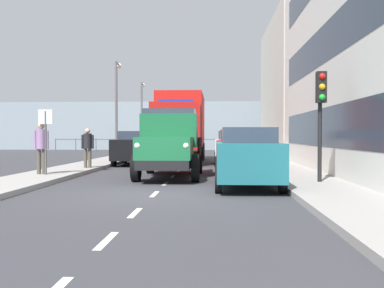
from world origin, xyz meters
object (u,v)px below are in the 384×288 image
object	(u,v)px
pedestrian_in_dark_coat	(41,143)
pedestrian_with_bag	(88,145)
lamp_post_promenade	(117,100)
traffic_light_near	(321,102)
car_teal_kerbside_near	(247,157)
car_red_kerbside_1	(238,151)
truck_vintage_green	(170,145)
street_sign	(46,130)
car_black_oppositeside_0	(137,147)
lorry_cargo_red	(180,125)
car_grey_oppositeside_1	(151,145)
lamp_post_far	(142,110)
car_white_kerbside_2	(233,147)

from	to	relation	value
pedestrian_in_dark_coat	pedestrian_with_bag	world-z (taller)	pedestrian_in_dark_coat
pedestrian_in_dark_coat	lamp_post_promenade	distance (m)	12.34
pedestrian_with_bag	traffic_light_near	world-z (taller)	traffic_light_near
car_teal_kerbside_near	pedestrian_with_bag	bearing A→B (deg)	-42.16
car_teal_kerbside_near	car_red_kerbside_1	size ratio (longest dim) A/B	0.99
truck_vintage_green	street_sign	bearing A→B (deg)	7.05
car_black_oppositeside_0	pedestrian_in_dark_coat	bearing A→B (deg)	74.30
truck_vintage_green	lorry_cargo_red	xyz separation A→B (m)	(0.36, -9.47, 0.90)
pedestrian_in_dark_coat	lamp_post_promenade	world-z (taller)	lamp_post_promenade
car_red_kerbside_1	car_grey_oppositeside_1	size ratio (longest dim) A/B	0.87
car_red_kerbside_1	lamp_post_far	world-z (taller)	lamp_post_far
lorry_cargo_red	street_sign	bearing A→B (deg)	68.73
street_sign	car_white_kerbside_2	bearing A→B (deg)	-130.57
traffic_light_near	lamp_post_promenade	world-z (taller)	lamp_post_promenade
lamp_post_promenade	car_white_kerbside_2	bearing A→B (deg)	147.94
pedestrian_in_dark_coat	lamp_post_promenade	size ratio (longest dim) A/B	0.31
car_teal_kerbside_near	lamp_post_far	world-z (taller)	lamp_post_far
truck_vintage_green	lorry_cargo_red	world-z (taller)	lorry_cargo_red
car_red_kerbside_1	car_grey_oppositeside_1	world-z (taller)	same
car_grey_oppositeside_1	car_black_oppositeside_0	bearing A→B (deg)	90.00
car_white_kerbside_2	street_sign	bearing A→B (deg)	49.43
car_white_kerbside_2	lamp_post_promenade	bearing A→B (deg)	-32.06
car_teal_kerbside_near	traffic_light_near	bearing A→B (deg)	-171.06
truck_vintage_green	car_white_kerbside_2	size ratio (longest dim) A/B	1.30
truck_vintage_green	traffic_light_near	world-z (taller)	traffic_light_near
car_black_oppositeside_0	lamp_post_promenade	distance (m)	5.88
lorry_cargo_red	lamp_post_far	distance (m)	12.10
street_sign	traffic_light_near	bearing A→B (deg)	167.33
car_white_kerbside_2	lamp_post_promenade	world-z (taller)	lamp_post_promenade
truck_vintage_green	lorry_cargo_red	distance (m)	9.52
pedestrian_with_bag	truck_vintage_green	bearing A→B (deg)	143.18
street_sign	car_red_kerbside_1	bearing A→B (deg)	-156.58
traffic_light_near	lamp_post_promenade	bearing A→B (deg)	-57.38
car_red_kerbside_1	pedestrian_with_bag	world-z (taller)	pedestrian_with_bag
lamp_post_far	car_black_oppositeside_0	bearing A→B (deg)	98.24
lamp_post_promenade	truck_vintage_green	bearing A→B (deg)	110.87
car_red_kerbside_1	street_sign	xyz separation A→B (m)	(6.77, 2.93, 0.79)
lamp_post_promenade	lorry_cargo_red	bearing A→B (deg)	150.97
lorry_cargo_red	car_white_kerbside_2	size ratio (longest dim) A/B	1.90
pedestrian_with_bag	street_sign	world-z (taller)	street_sign
truck_vintage_green	car_red_kerbside_1	xyz separation A→B (m)	(-2.52, -2.40, -0.28)
pedestrian_in_dark_coat	car_red_kerbside_1	bearing A→B (deg)	-158.65
truck_vintage_green	pedestrian_with_bag	distance (m)	4.68
car_grey_oppositeside_1	street_sign	size ratio (longest dim) A/B	2.04
truck_vintage_green	car_teal_kerbside_near	xyz separation A→B (m)	(-2.52, 2.87, -0.28)
lamp_post_far	car_red_kerbside_1	bearing A→B (deg)	110.65
car_teal_kerbside_near	truck_vintage_green	bearing A→B (deg)	-48.71
lorry_cargo_red	street_sign	world-z (taller)	lorry_cargo_red
truck_vintage_green	lamp_post_promenade	world-z (taller)	lamp_post_promenade
truck_vintage_green	car_red_kerbside_1	world-z (taller)	truck_vintage_green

